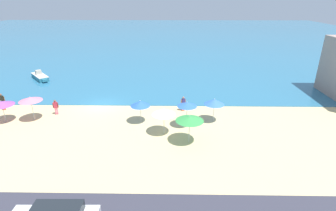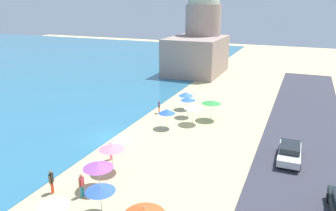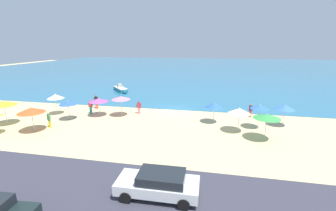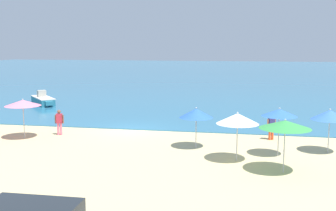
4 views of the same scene
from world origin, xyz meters
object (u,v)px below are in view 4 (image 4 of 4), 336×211
Objects in this scene: beach_umbrella_5 at (238,119)px; skiff_nearshore at (43,100)px; beach_umbrella_9 at (330,115)px; bather_0 at (59,121)px; beach_umbrella_7 at (196,113)px; beach_umbrella_4 at (23,103)px; beach_umbrella_3 at (279,113)px; beach_umbrella_8 at (285,125)px; bather_4 at (271,125)px.

skiff_nearshore is (-18.46, 15.78, -1.67)m from beach_umbrella_5.
beach_umbrella_9 is 1.46× the size of bather_0.
skiff_nearshore is (-7.35, 11.96, -0.46)m from bather_0.
beach_umbrella_7 is at bearing -10.39° from bather_0.
beach_umbrella_5 is at bearing -151.48° from beach_umbrella_9.
beach_umbrella_7 is 9.03m from bather_0.
bather_0 reaches higher than skiff_nearshore.
beach_umbrella_4 is 17.48m from beach_umbrella_9.
beach_umbrella_3 is at bearing -35.18° from skiff_nearshore.
beach_umbrella_5 is 5.32m from beach_umbrella_9.
beach_umbrella_8 is at bearing -40.17° from beach_umbrella_7.
beach_umbrella_9 is 15.88m from bather_0.
bather_4 is (-0.24, 6.54, -1.30)m from beach_umbrella_8.
beach_umbrella_5 is at bearing 144.39° from beach_umbrella_8.
beach_umbrella_8 is (4.40, -3.72, 0.24)m from beach_umbrella_7.
beach_umbrella_7 is 5.13m from bather_4.
beach_umbrella_5 is 11.81m from bather_0.
beach_umbrella_7 is at bearing 168.57° from beach_umbrella_3.
bather_4 is (12.98, 1.20, -0.01)m from bather_0.
beach_umbrella_5 is 1.04× the size of beach_umbrella_9.
bather_0 is at bearing 158.03° from beach_umbrella_8.
beach_umbrella_5 is 1.54× the size of bather_4.
skiff_nearshore is (-16.17, 13.58, -1.50)m from beach_umbrella_7.
beach_umbrella_4 reaches higher than bather_0.
beach_umbrella_8 reaches higher than beach_umbrella_9.
beach_umbrella_7 is (-2.29, 2.20, -0.17)m from beach_umbrella_5.
beach_umbrella_4 is 0.99× the size of beach_umbrella_8.
skiff_nearshore is at bearing 139.98° from beach_umbrella_7.
beach_umbrella_7 is at bearing 136.11° from beach_umbrella_5.
beach_umbrella_3 is 1.03× the size of beach_umbrella_4.
beach_umbrella_8 is (2.11, -1.51, 0.07)m from beach_umbrella_5.
beach_umbrella_5 reaches higher than skiff_nearshore.
beach_umbrella_8 is at bearing -15.22° from beach_umbrella_4.
beach_umbrella_3 is 3.94m from bather_4.
beach_umbrella_3 is at bearing -4.69° from beach_umbrella_4.
bather_4 is at bearing 34.15° from beach_umbrella_7.
bather_4 is at bearing 138.55° from beach_umbrella_9.
bather_4 is at bearing 92.13° from beach_umbrella_8.
beach_umbrella_5 is at bearing -110.36° from bather_4.
beach_umbrella_9 reaches higher than skiff_nearshore.
beach_umbrella_9 reaches higher than beach_umbrella_7.
beach_umbrella_9 is at bearing -0.02° from beach_umbrella_4.
beach_umbrella_3 is 14.89m from beach_umbrella_4.
beach_umbrella_8 is 1.04× the size of beach_umbrella_9.
beach_umbrella_5 is 3.18m from beach_umbrella_7.
beach_umbrella_5 is at bearing -40.53° from skiff_nearshore.
beach_umbrella_5 is 0.61× the size of skiff_nearshore.
beach_umbrella_8 reaches higher than bather_4.
bather_4 is (1.87, 5.03, -1.23)m from beach_umbrella_5.
skiff_nearshore is (-5.66, 13.23, -1.73)m from beach_umbrella_4.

